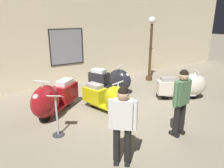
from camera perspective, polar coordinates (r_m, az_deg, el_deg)
ground_plane at (r=6.19m, az=2.64°, el=-7.83°), size 60.00×60.00×0.00m
showroom_back_wall at (r=8.75m, az=-10.49°, el=12.41°), size 18.00×0.24×3.79m
scooter_0 at (r=6.03m, az=-16.06°, el=-3.91°), size 1.77×1.58×1.13m
scooter_1 at (r=5.97m, az=-0.61°, el=-4.00°), size 0.95×1.71×1.01m
scooter_2 at (r=7.65m, az=0.26°, el=1.12°), size 1.20×1.75×1.05m
scooter_3 at (r=7.46m, az=19.49°, el=-0.53°), size 1.68×1.21×1.01m
lamppost at (r=9.13m, az=10.57°, el=10.40°), size 0.30×0.30×2.71m
visitor_0 at (r=3.80m, az=2.91°, el=-10.18°), size 0.43×0.39×1.56m
visitor_1 at (r=4.98m, az=18.47°, el=-3.78°), size 0.54×0.28×1.60m
info_stanchion at (r=5.06m, az=-14.80°, el=-9.16°), size 0.39×0.36×1.06m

